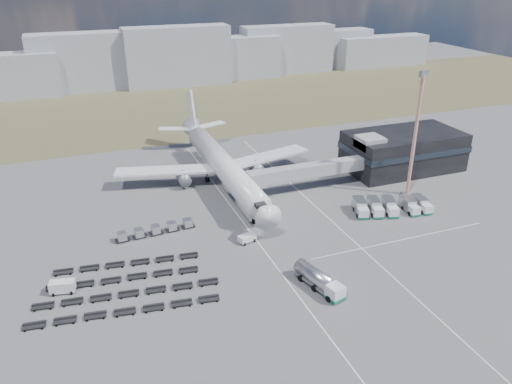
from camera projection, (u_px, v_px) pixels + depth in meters
name	position (u px, v px, depth m)	size (l,w,h in m)	color
ground	(270.00, 244.00, 98.47)	(420.00, 420.00, 0.00)	#565659
grass_strip	(162.00, 106.00, 191.73)	(420.00, 90.00, 0.01)	brown
lane_markings	(308.00, 228.00, 104.16)	(47.12, 110.00, 0.01)	silver
terminal	(403.00, 150.00, 131.99)	(30.40, 16.40, 11.00)	black
jet_bridge	(299.00, 172.00, 118.79)	(30.30, 3.80, 7.05)	#939399
airliner	(221.00, 163.00, 123.69)	(51.59, 64.53, 17.62)	white
skyline	(134.00, 62.00, 219.28)	(304.71, 26.33, 25.38)	#9799A5
fuel_tanker	(319.00, 280.00, 84.37)	(5.17, 10.76, 3.37)	white
pushback_tug	(247.00, 238.00, 98.82)	(3.45, 1.94, 1.54)	white
utility_van	(62.00, 287.00, 83.52)	(4.11, 1.86, 2.21)	white
catering_truck	(245.00, 180.00, 123.66)	(3.61, 6.03, 2.59)	white
service_trucks_near	(375.00, 207.00, 109.94)	(10.53, 9.08, 2.72)	white
service_trucks_far	(416.00, 205.00, 111.09)	(5.99, 6.90, 2.54)	white
uld_row	(156.00, 230.00, 101.42)	(16.43, 2.78, 1.79)	black
baggage_dollies	(124.00, 287.00, 84.84)	(31.95, 19.15, 0.81)	black
floodlight_mast	(415.00, 135.00, 113.25)	(2.78, 2.27, 29.43)	#D04D21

